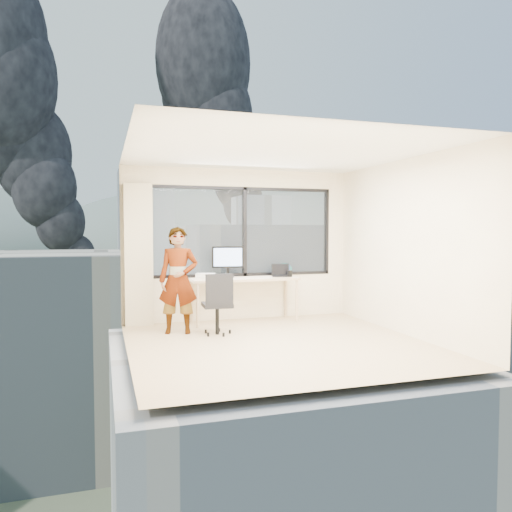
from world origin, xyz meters
name	(u,v)px	position (x,y,z in m)	size (l,w,h in m)	color
floor	(278,343)	(0.00, 0.00, 0.00)	(4.00, 4.00, 0.01)	tan
ceiling	(278,152)	(0.00, 0.00, 2.60)	(4.00, 4.00, 0.01)	white
wall_front	(348,256)	(0.00, -2.00, 1.30)	(4.00, 0.01, 2.60)	beige
wall_left	(126,250)	(-2.00, 0.00, 1.30)	(0.01, 4.00, 2.60)	beige
wall_right	(405,247)	(2.00, 0.00, 1.30)	(0.01, 4.00, 2.60)	beige
window_wall	(242,232)	(0.05, 2.00, 1.52)	(3.30, 0.16, 1.55)	black
curtain	(139,255)	(-1.72, 1.88, 1.15)	(0.45, 0.14, 2.30)	beige
desk	(244,300)	(0.00, 1.66, 0.38)	(1.80, 0.60, 0.75)	tan
chair	(217,303)	(-0.66, 0.82, 0.47)	(0.48, 0.48, 0.94)	black
person	(178,280)	(-1.20, 1.08, 0.80)	(0.58, 0.38, 1.60)	#2D2D33
monitor	(228,262)	(-0.25, 1.81, 1.02)	(0.54, 0.11, 0.54)	black
game_console	(206,275)	(-0.62, 1.88, 0.79)	(0.32, 0.27, 0.08)	white
laptop	(281,271)	(0.67, 1.67, 0.85)	(0.31, 0.33, 0.20)	black
cellphone	(217,279)	(-0.50, 1.53, 0.76)	(0.11, 0.05, 0.01)	black
pen_cup	(290,274)	(0.80, 1.60, 0.80)	(0.09, 0.09, 0.11)	black
handbag	(284,269)	(0.80, 1.87, 0.86)	(0.28, 0.14, 0.22)	#0B453D
exterior_ground	(113,293)	(0.00, 120.00, -14.00)	(400.00, 400.00, 0.04)	#515B3D
near_bldg_a	(0,357)	(-9.00, 30.00, -7.00)	(16.00, 12.00, 14.00)	beige
near_bldg_b	(260,309)	(12.00, 38.00, -6.00)	(14.00, 13.00, 16.00)	white
near_bldg_c	(491,351)	(30.00, 28.00, -9.00)	(12.00, 10.00, 10.00)	beige
far_tower_b	(145,232)	(8.00, 120.00, 1.00)	(13.00, 13.00, 30.00)	silver
far_tower_c	(260,238)	(45.00, 140.00, -1.00)	(15.00, 15.00, 26.00)	silver
hill_b	(256,253)	(100.00, 320.00, -14.00)	(300.00, 220.00, 96.00)	slate
tree_b	(232,442)	(4.00, 18.00, -9.50)	(7.60, 7.60, 9.00)	#1F4818
tree_c	(344,330)	(22.00, 40.00, -9.00)	(8.40, 8.40, 10.00)	#1F4818
smoke_plume_a	(73,103)	(-10.00, 150.00, 39.00)	(40.00, 24.00, 90.00)	black
smoke_plume_b	(261,162)	(55.00, 170.00, 27.00)	(30.00, 18.00, 70.00)	black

